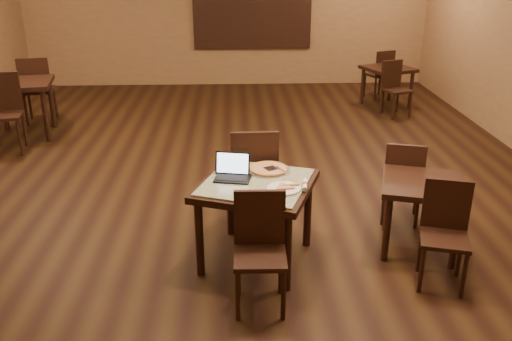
{
  "coord_description": "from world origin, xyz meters",
  "views": [
    {
      "loc": [
        0.11,
        -6.12,
        2.59
      ],
      "look_at": [
        0.29,
        -1.85,
        0.85
      ],
      "focal_mm": 38.0,
      "sensor_mm": 36.0,
      "label": 1
    }
  ],
  "objects_px": {
    "chair_main_far": "(254,173)",
    "other_table_c_chair_far": "(403,178)",
    "other_table_a_chair_near": "(394,85)",
    "other_table_b_chair_near": "(4,108)",
    "tiled_table": "(256,192)",
    "pizza_pan": "(268,170)",
    "other_table_b": "(21,91)",
    "other_table_a": "(388,74)",
    "other_table_c": "(423,193)",
    "other_table_a_chair_far": "(381,72)",
    "other_table_c_chair_near": "(445,227)",
    "chair_main_near": "(260,243)",
    "laptop": "(233,171)",
    "other_table_b_chair_far": "(37,86)"
  },
  "relations": [
    {
      "from": "tiled_table",
      "to": "other_table_c_chair_far",
      "type": "bearing_deg",
      "value": 43.19
    },
    {
      "from": "chair_main_far",
      "to": "laptop",
      "type": "height_order",
      "value": "chair_main_far"
    },
    {
      "from": "pizza_pan",
      "to": "other_table_a",
      "type": "xyz_separation_m",
      "value": [
        2.39,
        4.8,
        -0.19
      ]
    },
    {
      "from": "other_table_a",
      "to": "other_table_a_chair_far",
      "type": "height_order",
      "value": "other_table_a_chair_far"
    },
    {
      "from": "other_table_a_chair_far",
      "to": "other_table_b_chair_near",
      "type": "bearing_deg",
      "value": 1.95
    },
    {
      "from": "other_table_a_chair_near",
      "to": "other_table_b_chair_near",
      "type": "xyz_separation_m",
      "value": [
        -5.79,
        -1.48,
        0.09
      ]
    },
    {
      "from": "other_table_b",
      "to": "other_table_b_chair_near",
      "type": "bearing_deg",
      "value": -101.93
    },
    {
      "from": "other_table_a_chair_far",
      "to": "other_table_b",
      "type": "distance_m",
      "value": 6.14
    },
    {
      "from": "other_table_c_chair_near",
      "to": "other_table_a_chair_near",
      "type": "bearing_deg",
      "value": 95.02
    },
    {
      "from": "pizza_pan",
      "to": "other_table_b_chair_near",
      "type": "relative_size",
      "value": 0.37
    },
    {
      "from": "other_table_a",
      "to": "other_table_b",
      "type": "height_order",
      "value": "other_table_b"
    },
    {
      "from": "pizza_pan",
      "to": "other_table_c_chair_far",
      "type": "relative_size",
      "value": 0.45
    },
    {
      "from": "other_table_b_chair_near",
      "to": "other_table_b",
      "type": "bearing_deg",
      "value": 78.07
    },
    {
      "from": "other_table_c_chair_near",
      "to": "other_table_a_chair_far",
      "type": "bearing_deg",
      "value": 96.41
    },
    {
      "from": "other_table_a_chair_near",
      "to": "other_table_b",
      "type": "distance_m",
      "value": 5.84
    },
    {
      "from": "tiled_table",
      "to": "pizza_pan",
      "type": "height_order",
      "value": "pizza_pan"
    },
    {
      "from": "other_table_c_chair_far",
      "to": "chair_main_near",
      "type": "bearing_deg",
      "value": 56.42
    },
    {
      "from": "other_table_a_chair_near",
      "to": "other_table_c_chair_far",
      "type": "bearing_deg",
      "value": -125.98
    },
    {
      "from": "laptop",
      "to": "other_table_a",
      "type": "distance_m",
      "value": 5.64
    },
    {
      "from": "other_table_b_chair_near",
      "to": "chair_main_far",
      "type": "bearing_deg",
      "value": -46.6
    },
    {
      "from": "chair_main_far",
      "to": "other_table_c_chair_near",
      "type": "bearing_deg",
      "value": 145.17
    },
    {
      "from": "laptop",
      "to": "other_table_a_chair_far",
      "type": "height_order",
      "value": "laptop"
    },
    {
      "from": "other_table_a_chair_near",
      "to": "other_table_a",
      "type": "bearing_deg",
      "value": 65.34
    },
    {
      "from": "other_table_a",
      "to": "other_table_b_chair_far",
      "type": "relative_size",
      "value": 0.91
    },
    {
      "from": "other_table_a_chair_far",
      "to": "other_table_c",
      "type": "distance_m",
      "value": 5.54
    },
    {
      "from": "laptop",
      "to": "other_table_c_chair_near",
      "type": "distance_m",
      "value": 1.82
    },
    {
      "from": "chair_main_near",
      "to": "other_table_c",
      "type": "relative_size",
      "value": 1.02
    },
    {
      "from": "laptop",
      "to": "other_table_c_chair_near",
      "type": "xyz_separation_m",
      "value": [
        1.73,
        -0.48,
        -0.32
      ]
    },
    {
      "from": "other_table_b",
      "to": "other_table_b_chair_near",
      "type": "height_order",
      "value": "other_table_b_chair_near"
    },
    {
      "from": "other_table_c_chair_near",
      "to": "other_table_b_chair_far",
      "type": "bearing_deg",
      "value": 151.93
    },
    {
      "from": "chair_main_near",
      "to": "other_table_b",
      "type": "relative_size",
      "value": 0.9
    },
    {
      "from": "chair_main_far",
      "to": "other_table_c_chair_far",
      "type": "relative_size",
      "value": 1.19
    },
    {
      "from": "other_table_a_chair_far",
      "to": "other_table_c_chair_near",
      "type": "relative_size",
      "value": 1.03
    },
    {
      "from": "tiled_table",
      "to": "pizza_pan",
      "type": "relative_size",
      "value": 2.98
    },
    {
      "from": "other_table_b",
      "to": "other_table_a_chair_near",
      "type": "bearing_deg",
      "value": -1.95
    },
    {
      "from": "laptop",
      "to": "other_table_a_chair_near",
      "type": "relative_size",
      "value": 0.37
    },
    {
      "from": "chair_main_near",
      "to": "other_table_b_chair_far",
      "type": "bearing_deg",
      "value": 125.12
    },
    {
      "from": "pizza_pan",
      "to": "other_table_c",
      "type": "distance_m",
      "value": 1.41
    },
    {
      "from": "tiled_table",
      "to": "other_table_b_chair_far",
      "type": "distance_m",
      "value": 5.38
    },
    {
      "from": "other_table_b",
      "to": "other_table_a",
      "type": "bearing_deg",
      "value": 3.07
    },
    {
      "from": "chair_main_near",
      "to": "other_table_c_chair_near",
      "type": "height_order",
      "value": "chair_main_near"
    },
    {
      "from": "other_table_c_chair_near",
      "to": "other_table_c_chair_far",
      "type": "xyz_separation_m",
      "value": [
        -0.04,
        1.02,
        0.0
      ]
    },
    {
      "from": "chair_main_far",
      "to": "other_table_a",
      "type": "distance_m",
      "value": 5.09
    },
    {
      "from": "chair_main_far",
      "to": "other_table_c_chair_far",
      "type": "distance_m",
      "value": 1.49
    },
    {
      "from": "other_table_a_chair_near",
      "to": "other_table_b_chair_near",
      "type": "relative_size",
      "value": 0.85
    },
    {
      "from": "pizza_pan",
      "to": "other_table_c_chair_far",
      "type": "xyz_separation_m",
      "value": [
        1.37,
        0.4,
        -0.27
      ]
    },
    {
      "from": "other_table_c",
      "to": "other_table_c_chair_far",
      "type": "distance_m",
      "value": 0.52
    },
    {
      "from": "other_table_a_chair_near",
      "to": "other_table_c_chair_near",
      "type": "distance_m",
      "value": 4.99
    },
    {
      "from": "other_table_a_chair_near",
      "to": "pizza_pan",
      "type": "bearing_deg",
      "value": -140.49
    },
    {
      "from": "pizza_pan",
      "to": "other_table_b_chair_near",
      "type": "height_order",
      "value": "other_table_b_chair_near"
    }
  ]
}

